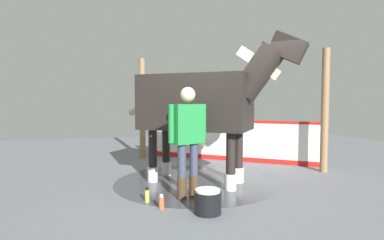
{
  "coord_description": "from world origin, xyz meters",
  "views": [
    {
      "loc": [
        -5.47,
        1.74,
        1.54
      ],
      "look_at": [
        -0.22,
        0.41,
        1.2
      ],
      "focal_mm": 29.69,
      "sensor_mm": 36.0,
      "label": 1
    }
  ],
  "objects_px": {
    "bottle_shampoo": "(147,195)",
    "handler": "(188,134)",
    "bottle_spray": "(161,202)",
    "wash_bucket": "(208,202)",
    "horse": "(202,102)"
  },
  "relations": [
    {
      "from": "bottle_shampoo",
      "to": "bottle_spray",
      "type": "xyz_separation_m",
      "value": [
        -0.35,
        -0.17,
        -0.01
      ]
    },
    {
      "from": "wash_bucket",
      "to": "bottle_shampoo",
      "type": "distance_m",
      "value": 1.02
    },
    {
      "from": "bottle_shampoo",
      "to": "bottle_spray",
      "type": "bearing_deg",
      "value": -154.6
    },
    {
      "from": "wash_bucket",
      "to": "bottle_shampoo",
      "type": "relative_size",
      "value": 1.64
    },
    {
      "from": "horse",
      "to": "bottle_shampoo",
      "type": "bearing_deg",
      "value": -104.74
    },
    {
      "from": "horse",
      "to": "bottle_spray",
      "type": "distance_m",
      "value": 2.11
    },
    {
      "from": "bottle_spray",
      "to": "wash_bucket",
      "type": "bearing_deg",
      "value": -120.03
    },
    {
      "from": "bottle_spray",
      "to": "bottle_shampoo",
      "type": "bearing_deg",
      "value": 25.4
    },
    {
      "from": "wash_bucket",
      "to": "bottle_spray",
      "type": "height_order",
      "value": "wash_bucket"
    },
    {
      "from": "wash_bucket",
      "to": "handler",
      "type": "bearing_deg",
      "value": 7.86
    },
    {
      "from": "wash_bucket",
      "to": "bottle_spray",
      "type": "xyz_separation_m",
      "value": [
        0.34,
        0.58,
        -0.07
      ]
    },
    {
      "from": "bottle_spray",
      "to": "horse",
      "type": "bearing_deg",
      "value": -37.23
    },
    {
      "from": "handler",
      "to": "bottle_shampoo",
      "type": "distance_m",
      "value": 1.12
    },
    {
      "from": "bottle_shampoo",
      "to": "handler",
      "type": "bearing_deg",
      "value": -85.63
    },
    {
      "from": "wash_bucket",
      "to": "bottle_spray",
      "type": "distance_m",
      "value": 0.68
    }
  ]
}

